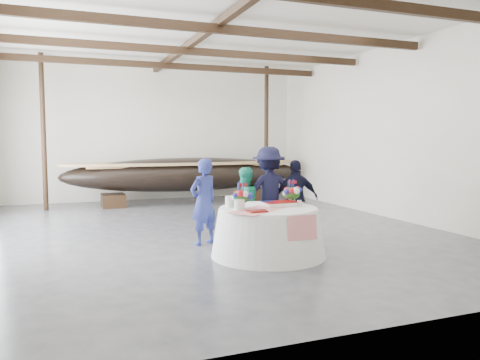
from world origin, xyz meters
name	(u,v)px	position (x,y,z in m)	size (l,w,h in m)	color
floor	(207,230)	(0.00, 0.00, 0.00)	(10.00, 12.00, 0.01)	#3D3D42
wall_back	(156,134)	(0.00, 6.00, 2.25)	(10.00, 0.02, 4.50)	silver
wall_front	(373,121)	(0.00, -6.00, 2.25)	(10.00, 0.02, 4.50)	silver
wall_right	(390,132)	(5.00, 0.00, 2.25)	(0.02, 12.00, 4.50)	silver
ceiling	(205,27)	(0.00, 0.00, 4.50)	(10.00, 12.00, 0.01)	white
pavilion_structure	(196,56)	(0.00, 0.79, 4.00)	(9.80, 11.76, 4.50)	black
longboat_display	(188,174)	(0.75, 4.54, 0.94)	(7.85, 1.57, 1.47)	black
banquet_table	(268,232)	(0.34, -2.63, 0.43)	(2.02, 2.02, 0.86)	white
tabletop_items	(266,198)	(0.35, -2.53, 1.01)	(1.83, 1.55, 0.40)	red
guest_woman_blue	(204,202)	(-0.46, -1.36, 0.84)	(0.62, 0.40, 1.69)	navy
guest_woman_teal	(244,204)	(0.44, -1.22, 0.74)	(0.72, 0.56, 1.49)	#1FA37F
guest_man_left	(269,192)	(1.02, -1.15, 0.95)	(1.23, 0.71, 1.91)	black
guest_man_right	(296,198)	(1.57, -1.34, 0.81)	(0.95, 0.40, 1.63)	black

